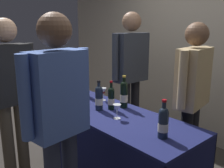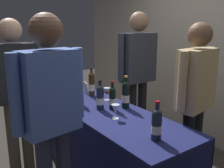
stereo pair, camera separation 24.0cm
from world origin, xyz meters
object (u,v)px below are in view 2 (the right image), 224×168
Objects in this scene: display_bottle_0 at (157,124)px; wine_glass_mid at (107,91)px; wine_glass_near_vendor at (115,109)px; vendor_presenter at (138,67)px; taster_foreground_right at (15,85)px; wine_glass_near_taster at (71,92)px; tasting_table at (112,135)px; featured_wine_bottle at (112,98)px.

display_bottle_0 reaches higher than wine_glass_mid.
display_bottle_0 is 0.54m from wine_glass_near_vendor.
taster_foreground_right is at bearing -7.64° from vendor_presenter.
vendor_presenter is at bearing 144.92° from display_bottle_0.
taster_foreground_right reaches higher than wine_glass_near_taster.
display_bottle_0 is 0.17× the size of vendor_presenter.
tasting_table is at bearing 174.82° from display_bottle_0.
wine_glass_near_taster is (-0.55, -0.20, -0.03)m from featured_wine_bottle.
featured_wine_bottle is at bearing 20.16° from wine_glass_near_taster.
taster_foreground_right is at bearing -154.28° from display_bottle_0.
tasting_table is at bearing 156.94° from wine_glass_near_vendor.
display_bottle_0 is (0.67, -0.06, 0.36)m from tasting_table.
featured_wine_bottle is 0.33m from wine_glass_mid.
wine_glass_near_taster is 0.62m from taster_foreground_right.
featured_wine_bottle is 0.83m from vendor_presenter.
featured_wine_bottle is 2.04× the size of wine_glass_mid.
vendor_presenter is (-0.11, 0.56, 0.22)m from wine_glass_mid.
wine_glass_near_vendor is at bearing 38.35° from vendor_presenter.
taster_foreground_right is (-1.39, -0.67, 0.12)m from display_bottle_0.
display_bottle_0 is 1.45m from vendor_presenter.
tasting_table is 0.37m from wine_glass_near_vendor.
wine_glass_near_vendor is 0.94× the size of wine_glass_mid.
featured_wine_bottle is at bearing -23.96° from wine_glass_mid.
wine_glass_near_taster is (-0.79, -0.07, -0.00)m from wine_glass_near_vendor.
vendor_presenter reaches higher than wine_glass_near_vendor.
tasting_table is 1.09× the size of taster_foreground_right.
vendor_presenter is at bearing 80.71° from wine_glass_near_taster.
wine_glass_near_vendor is 0.08× the size of taster_foreground_right.
wine_glass_near_vendor is at bearing 5.22° from wine_glass_near_taster.
taster_foreground_right is at bearing -96.33° from wine_glass_near_taster.
tasting_table is at bearing -27.46° from wine_glass_mid.
wine_glass_mid is at bearing 152.54° from tasting_table.
wine_glass_mid reaches higher than wine_glass_near_vendor.
featured_wine_bottle is 0.59m from wine_glass_near_taster.
display_bottle_0 is 2.24× the size of wine_glass_near_vendor.
wine_glass_near_taster is 0.94m from vendor_presenter.
display_bottle_0 is 1.55m from taster_foreground_right.
tasting_table is 0.38m from featured_wine_bottle.
vendor_presenter is 1.51m from taster_foreground_right.
wine_glass_mid is (-0.53, 0.26, 0.01)m from wine_glass_near_vendor.
wine_glass_near_vendor is (0.14, -0.06, 0.33)m from tasting_table.
wine_glass_near_vendor is at bearing -57.30° from taster_foreground_right.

